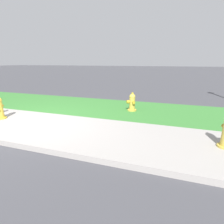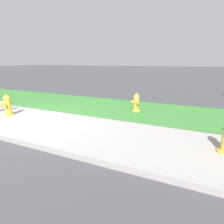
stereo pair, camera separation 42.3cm
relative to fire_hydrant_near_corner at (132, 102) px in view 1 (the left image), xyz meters
The scene contains 4 objects.
ground_plane 3.39m from the fire_hydrant_near_corner, 137.55° to the right, with size 120.00×120.00×0.00m, color #424247.
sidewalk_pavement 3.39m from the fire_hydrant_near_corner, 137.55° to the right, with size 18.00×2.13×0.01m, color #9E9993.
grass_verge 2.52m from the fire_hydrant_near_corner, behind, with size 18.00×2.75×0.01m, color #387A33.
fire_hydrant_near_corner is the anchor object (origin of this frame).
Camera 1 is at (3.70, -3.66, 1.71)m, focal length 28.00 mm.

